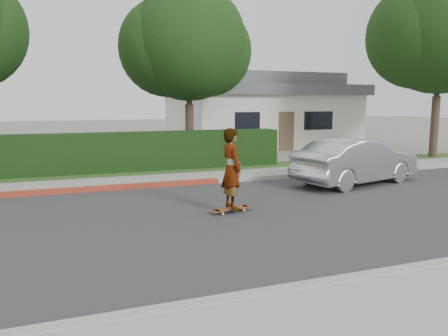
{
  "coord_description": "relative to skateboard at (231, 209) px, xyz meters",
  "views": [
    {
      "loc": [
        -3.68,
        -8.95,
        2.56
      ],
      "look_at": [
        0.01,
        0.86,
        1.0
      ],
      "focal_mm": 35.0,
      "sensor_mm": 36.0,
      "label": 1
    }
  ],
  "objects": [
    {
      "name": "ground",
      "position": [
        -0.01,
        -0.36,
        -0.1
      ],
      "size": [
        120.0,
        120.0,
        0.0
      ],
      "primitive_type": "plane",
      "color": "slate",
      "rests_on": "ground"
    },
    {
      "name": "road",
      "position": [
        -0.01,
        -0.36,
        -0.09
      ],
      "size": [
        60.0,
        8.0,
        0.01
      ],
      "primitive_type": "cube",
      "color": "#2D2D30",
      "rests_on": "ground"
    },
    {
      "name": "curb_near",
      "position": [
        -0.01,
        -4.46,
        -0.02
      ],
      "size": [
        60.0,
        0.2,
        0.15
      ],
      "primitive_type": "cube",
      "color": "#9E9E99",
      "rests_on": "ground"
    },
    {
      "name": "sidewalk_near",
      "position": [
        -0.01,
        -5.36,
        -0.04
      ],
      "size": [
        60.0,
        1.6,
        0.12
      ],
      "primitive_type": "cube",
      "color": "gray",
      "rests_on": "ground"
    },
    {
      "name": "curb_far",
      "position": [
        -0.01,
        3.74,
        -0.02
      ],
      "size": [
        60.0,
        0.2,
        0.15
      ],
      "primitive_type": "cube",
      "color": "#9E9E99",
      "rests_on": "ground"
    },
    {
      "name": "curb_red_section",
      "position": [
        -5.01,
        3.74,
        -0.02
      ],
      "size": [
        12.0,
        0.21,
        0.15
      ],
      "primitive_type": "cube",
      "color": "#993421",
      "rests_on": "ground"
    },
    {
      "name": "sidewalk_far",
      "position": [
        -0.01,
        4.64,
        -0.04
      ],
      "size": [
        60.0,
        1.6,
        0.12
      ],
      "primitive_type": "cube",
      "color": "gray",
      "rests_on": "ground"
    },
    {
      "name": "planting_strip",
      "position": [
        -0.01,
        6.24,
        -0.05
      ],
      "size": [
        60.0,
        1.6,
        0.1
      ],
      "primitive_type": "cube",
      "color": "#2D4C1E",
      "rests_on": "ground"
    },
    {
      "name": "hedge",
      "position": [
        -3.01,
        6.84,
        0.65
      ],
      "size": [
        15.0,
        1.0,
        1.5
      ],
      "primitive_type": "cube",
      "color": "black",
      "rests_on": "ground"
    },
    {
      "name": "tree_center",
      "position": [
        1.48,
        8.83,
        4.81
      ],
      "size": [
        5.66,
        4.84,
        7.44
      ],
      "color": "#33261C",
      "rests_on": "ground"
    },
    {
      "name": "tree_right",
      "position": [
        12.48,
        6.33,
        5.53
      ],
      "size": [
        6.32,
        5.6,
        8.56
      ],
      "color": "#33261C",
      "rests_on": "ground"
    },
    {
      "name": "house",
      "position": [
        7.99,
        15.64,
        2.0
      ],
      "size": [
        10.6,
        8.6,
        4.3
      ],
      "color": "beige",
      "rests_on": "ground"
    },
    {
      "name": "skateboard",
      "position": [
        0.0,
        0.0,
        0.0
      ],
      "size": [
        1.14,
        0.45,
        0.1
      ],
      "rotation": [
        0.0,
        0.0,
        0.21
      ],
      "color": "gold",
      "rests_on": "ground"
    },
    {
      "name": "skateboarder",
      "position": [
        -0.0,
        0.0,
        0.96
      ],
      "size": [
        0.49,
        0.71,
        1.88
      ],
      "primitive_type": "imported",
      "rotation": [
        0.0,
        0.0,
        1.64
      ],
      "color": "white",
      "rests_on": "skateboard"
    },
    {
      "name": "car_silver",
      "position": [
        5.07,
        2.05,
        0.64
      ],
      "size": [
        4.72,
        2.62,
        1.47
      ],
      "primitive_type": "imported",
      "rotation": [
        0.0,
        0.0,
        1.82
      ],
      "color": "#B6B9BE",
      "rests_on": "ground"
    }
  ]
}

